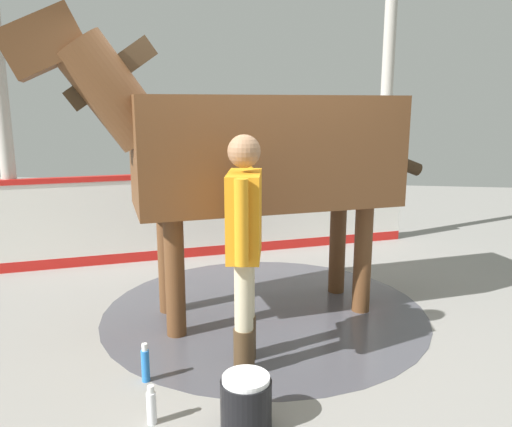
{
  "coord_description": "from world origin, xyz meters",
  "views": [
    {
      "loc": [
        4.05,
        0.43,
        1.86
      ],
      "look_at": [
        0.22,
        -0.1,
        1.02
      ],
      "focal_mm": 35.54,
      "sensor_mm": 36.0,
      "label": 1
    }
  ],
  "objects_px": {
    "handler": "(245,238)",
    "bottle_shampoo": "(152,406)",
    "horse": "(251,150)",
    "wash_bucket": "(246,401)",
    "bottle_spray": "(145,364)"
  },
  "relations": [
    {
      "from": "horse",
      "to": "wash_bucket",
      "type": "bearing_deg",
      "value": 72.26
    },
    {
      "from": "horse",
      "to": "bottle_spray",
      "type": "height_order",
      "value": "horse"
    },
    {
      "from": "bottle_shampoo",
      "to": "bottle_spray",
      "type": "distance_m",
      "value": 0.49
    },
    {
      "from": "handler",
      "to": "bottle_spray",
      "type": "distance_m",
      "value": 1.09
    },
    {
      "from": "horse",
      "to": "bottle_spray",
      "type": "relative_size",
      "value": 12.08
    },
    {
      "from": "horse",
      "to": "wash_bucket",
      "type": "height_order",
      "value": "horse"
    },
    {
      "from": "wash_bucket",
      "to": "bottle_shampoo",
      "type": "distance_m",
      "value": 0.56
    },
    {
      "from": "handler",
      "to": "bottle_shampoo",
      "type": "height_order",
      "value": "handler"
    },
    {
      "from": "horse",
      "to": "bottle_spray",
      "type": "distance_m",
      "value": 1.92
    },
    {
      "from": "handler",
      "to": "wash_bucket",
      "type": "height_order",
      "value": "handler"
    },
    {
      "from": "horse",
      "to": "handler",
      "type": "distance_m",
      "value": 1.08
    },
    {
      "from": "bottle_spray",
      "to": "bottle_shampoo",
      "type": "bearing_deg",
      "value": 24.07
    },
    {
      "from": "bottle_shampoo",
      "to": "bottle_spray",
      "type": "bearing_deg",
      "value": -155.93
    },
    {
      "from": "bottle_shampoo",
      "to": "bottle_spray",
      "type": "height_order",
      "value": "bottle_spray"
    },
    {
      "from": "horse",
      "to": "wash_bucket",
      "type": "xyz_separation_m",
      "value": [
        1.65,
        0.21,
        -1.32
      ]
    }
  ]
}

